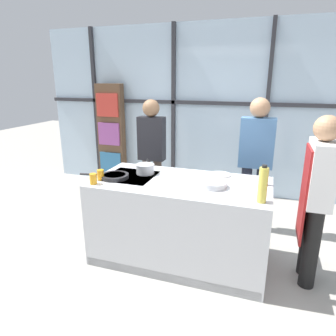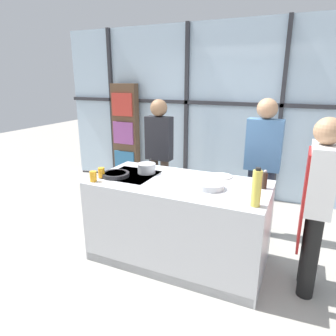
# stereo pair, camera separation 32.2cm
# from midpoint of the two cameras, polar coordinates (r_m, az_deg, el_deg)

# --- Properties ---
(ground_plane) EXTENTS (18.00, 18.00, 0.00)m
(ground_plane) POSITION_cam_midpoint_polar(r_m,az_deg,el_deg) (3.51, -0.50, -16.63)
(ground_plane) COLOR #ADA89E
(back_window_wall) EXTENTS (6.40, 0.10, 2.80)m
(back_window_wall) POSITION_cam_midpoint_polar(r_m,az_deg,el_deg) (5.10, 7.74, 10.64)
(back_window_wall) COLOR silver
(back_window_wall) RESTS_ON ground_plane
(bookshelf) EXTENTS (0.50, 0.19, 1.84)m
(bookshelf) POSITION_cam_midpoint_polar(r_m,az_deg,el_deg) (5.69, -12.36, 6.14)
(bookshelf) COLOR brown
(bookshelf) RESTS_ON ground_plane
(demo_island) EXTENTS (1.83, 0.92, 0.90)m
(demo_island) POSITION_cam_midpoint_polar(r_m,az_deg,el_deg) (3.29, -0.55, -10.06)
(demo_island) COLOR silver
(demo_island) RESTS_ON ground_plane
(chef) EXTENTS (0.24, 0.46, 1.63)m
(chef) POSITION_cam_midpoint_polar(r_m,az_deg,el_deg) (3.00, 23.74, -4.50)
(chef) COLOR black
(chef) RESTS_ON ground_plane
(spectator_far_left) EXTENTS (0.37, 0.23, 1.66)m
(spectator_far_left) POSITION_cam_midpoint_polar(r_m,az_deg,el_deg) (4.19, -5.33, 3.49)
(spectator_far_left) COLOR #47382D
(spectator_far_left) RESTS_ON ground_plane
(spectator_center_left) EXTENTS (0.41, 0.24, 1.71)m
(spectator_center_left) POSITION_cam_midpoint_polar(r_m,az_deg,el_deg) (3.85, 14.11, 2.05)
(spectator_center_left) COLOR #232838
(spectator_center_left) RESTS_ON ground_plane
(frying_pan) EXTENTS (0.53, 0.30, 0.04)m
(frying_pan) POSITION_cam_midpoint_polar(r_m,az_deg,el_deg) (3.29, -13.01, -1.55)
(frying_pan) COLOR #232326
(frying_pan) RESTS_ON demo_island
(saucepan) EXTENTS (0.21, 0.37, 0.11)m
(saucepan) POSITION_cam_midpoint_polar(r_m,az_deg,el_deg) (3.37, -7.10, -0.14)
(saucepan) COLOR silver
(saucepan) RESTS_ON demo_island
(white_plate) EXTENTS (0.24, 0.24, 0.01)m
(white_plate) POSITION_cam_midpoint_polar(r_m,az_deg,el_deg) (3.33, 7.19, -1.28)
(white_plate) COLOR white
(white_plate) RESTS_ON demo_island
(mixing_bowl) EXTENTS (0.26, 0.26, 0.06)m
(mixing_bowl) POSITION_cam_midpoint_polar(r_m,az_deg,el_deg) (2.95, 5.59, -3.12)
(mixing_bowl) COLOR silver
(mixing_bowl) RESTS_ON demo_island
(oil_bottle) EXTENTS (0.08, 0.08, 0.34)m
(oil_bottle) POSITION_cam_midpoint_polar(r_m,az_deg,el_deg) (2.62, 14.31, -3.17)
(oil_bottle) COLOR #E0CC4C
(oil_bottle) RESTS_ON demo_island
(pepper_grinder) EXTENTS (0.05, 0.05, 0.19)m
(pepper_grinder) POSITION_cam_midpoint_polar(r_m,az_deg,el_deg) (3.08, 15.12, -1.70)
(pepper_grinder) COLOR #332319
(pepper_grinder) RESTS_ON demo_island
(juice_glass_near) EXTENTS (0.07, 0.07, 0.11)m
(juice_glass_near) POSITION_cam_midpoint_polar(r_m,az_deg,el_deg) (3.15, -16.93, -2.04)
(juice_glass_near) COLOR orange
(juice_glass_near) RESTS_ON demo_island
(juice_glass_far) EXTENTS (0.07, 0.07, 0.11)m
(juice_glass_far) POSITION_cam_midpoint_polar(r_m,az_deg,el_deg) (3.26, -15.52, -1.30)
(juice_glass_far) COLOR orange
(juice_glass_far) RESTS_ON demo_island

